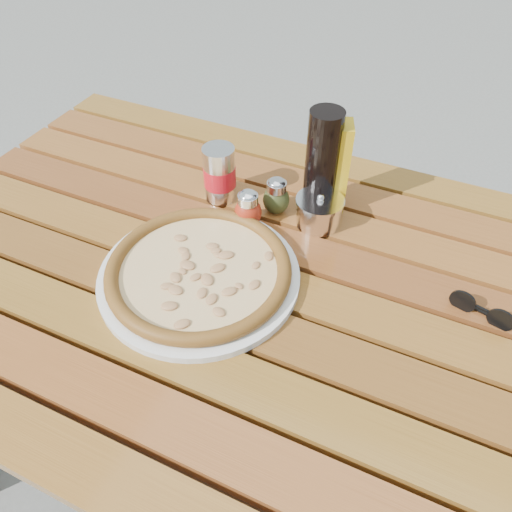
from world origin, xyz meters
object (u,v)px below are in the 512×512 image
at_px(table, 252,302).
at_px(soda_can, 220,174).
at_px(pizza, 199,270).
at_px(pepper_shaker, 248,209).
at_px(plate, 199,276).
at_px(olive_oil_cruet, 334,166).
at_px(parmesan_tin, 319,211).
at_px(oregano_shaker, 276,196).
at_px(dark_bottle, 322,163).
at_px(sunglasses, 481,310).

height_order(table, soda_can, soda_can).
xyz_separation_m(pizza, pepper_shaker, (0.02, 0.17, 0.02)).
distance_m(plate, soda_can, 0.25).
xyz_separation_m(pepper_shaker, olive_oil_cruet, (0.13, 0.13, 0.06)).
xyz_separation_m(pepper_shaker, parmesan_tin, (0.13, 0.06, -0.01)).
bearing_deg(pepper_shaker, oregano_shaker, 60.25).
xyz_separation_m(olive_oil_cruet, parmesan_tin, (-0.00, -0.06, -0.07)).
xyz_separation_m(pepper_shaker, oregano_shaker, (0.03, 0.06, 0.00)).
relative_size(plate, soda_can, 3.00).
height_order(pepper_shaker, oregano_shaker, same).
bearing_deg(olive_oil_cruet, pepper_shaker, -135.52).
bearing_deg(oregano_shaker, pepper_shaker, -119.75).
relative_size(pizza, oregano_shaker, 5.17).
relative_size(pepper_shaker, parmesan_tin, 0.65).
bearing_deg(pizza, table, 30.32).
bearing_deg(olive_oil_cruet, table, -103.98).
distance_m(dark_bottle, soda_can, 0.21).
height_order(table, pizza, pizza).
bearing_deg(parmesan_tin, table, -107.96).
relative_size(oregano_shaker, soda_can, 0.68).
distance_m(pepper_shaker, dark_bottle, 0.17).
bearing_deg(pepper_shaker, dark_bottle, 44.26).
xyz_separation_m(plate, pizza, (0.00, 0.00, 0.02)).
bearing_deg(sunglasses, table, -155.90).
bearing_deg(olive_oil_cruet, pizza, -115.67).
height_order(table, sunglasses, sunglasses).
bearing_deg(soda_can, pizza, -71.69).
bearing_deg(olive_oil_cruet, sunglasses, -28.73).
bearing_deg(parmesan_tin, sunglasses, -19.31).
bearing_deg(oregano_shaker, sunglasses, -15.09).
distance_m(table, pizza, 0.14).
xyz_separation_m(dark_bottle, parmesan_tin, (0.02, -0.04, -0.08)).
xyz_separation_m(oregano_shaker, sunglasses, (0.42, -0.11, -0.02)).
relative_size(plate, pizza, 0.85).
height_order(dark_bottle, soda_can, dark_bottle).
xyz_separation_m(table, soda_can, (-0.16, 0.18, 0.13)).
relative_size(oregano_shaker, olive_oil_cruet, 0.39).
xyz_separation_m(oregano_shaker, olive_oil_cruet, (0.09, 0.07, 0.06)).
bearing_deg(oregano_shaker, pizza, -102.08).
bearing_deg(sunglasses, plate, -152.16).
bearing_deg(plate, table, 30.32).
distance_m(table, soda_can, 0.27).
bearing_deg(plate, parmesan_tin, 58.89).
distance_m(soda_can, sunglasses, 0.56).
bearing_deg(dark_bottle, pizza, -114.05).
relative_size(soda_can, sunglasses, 1.08).
xyz_separation_m(soda_can, olive_oil_cruet, (0.22, 0.07, 0.04)).
xyz_separation_m(pepper_shaker, dark_bottle, (0.11, 0.11, 0.07)).
bearing_deg(parmesan_tin, plate, -121.11).
relative_size(table, pepper_shaker, 17.07).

